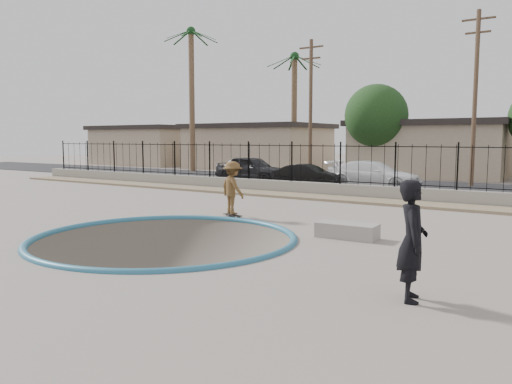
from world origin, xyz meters
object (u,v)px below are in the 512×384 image
object	(u,v)px
concrete_ledge	(347,231)
skateboard	(233,215)
car_b	(308,176)
videographer	(412,241)
car_c	(374,175)
car_a	(252,169)
skater	(233,191)

from	to	relation	value
concrete_ledge	skateboard	bearing A→B (deg)	164.90
skateboard	car_b	size ratio (longest dim) A/B	0.23
videographer	car_c	size ratio (longest dim) A/B	0.40
skateboard	car_a	bearing A→B (deg)	136.17
skateboard	videographer	xyz separation A→B (m)	(7.60, -5.50, 0.93)
car_c	car_a	bearing A→B (deg)	93.59
car_a	car_b	world-z (taller)	car_a
skater	videographer	bearing A→B (deg)	166.71
videographer	car_c	distance (m)	18.30
skater	car_b	size ratio (longest dim) A/B	0.48
videographer	car_c	bearing A→B (deg)	2.88
car_b	videographer	bearing A→B (deg)	-150.17
car_b	concrete_ledge	bearing A→B (deg)	-150.89
concrete_ledge	car_b	bearing A→B (deg)	121.89
skateboard	car_c	size ratio (longest dim) A/B	0.17
skateboard	car_c	distance (m)	11.51
skateboard	car_c	bearing A→B (deg)	101.50
videographer	car_a	distance (m)	22.16
videographer	concrete_ledge	world-z (taller)	videographer
skater	skateboard	size ratio (longest dim) A/B	2.10
concrete_ledge	car_c	size ratio (longest dim) A/B	0.32
car_c	concrete_ledge	bearing A→B (deg)	-160.13
skater	skateboard	distance (m)	0.83
skateboard	videographer	distance (m)	9.42
concrete_ledge	car_c	world-z (taller)	car_c
concrete_ledge	car_b	size ratio (longest dim) A/B	0.43
skateboard	car_b	xyz separation A→B (m)	(-2.58, 10.40, 0.59)
videographer	car_b	world-z (taller)	videographer
skater	car_c	bearing A→B (deg)	-71.05
skater	car_a	size ratio (longest dim) A/B	0.39
skateboard	car_c	xyz separation A→B (m)	(0.74, 11.46, 0.70)
skater	car_c	distance (m)	11.49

